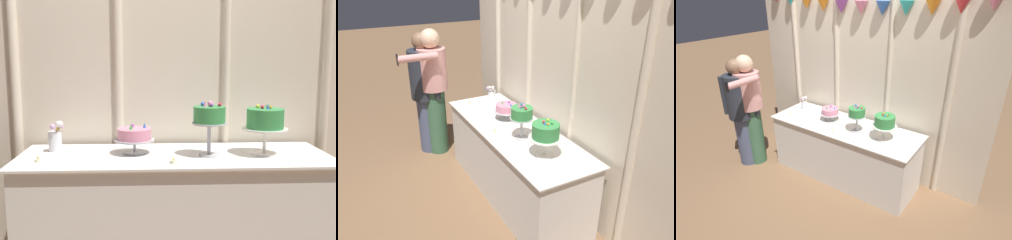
% 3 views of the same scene
% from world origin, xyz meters
% --- Properties ---
extents(draped_curtain, '(3.40, 0.16, 2.64)m').
position_xyz_m(draped_curtain, '(-0.01, 0.51, 1.41)').
color(draped_curtain, beige).
rests_on(draped_curtain, ground_plane).
extents(cake_table, '(2.03, 0.69, 0.79)m').
position_xyz_m(cake_table, '(0.00, 0.10, 0.39)').
color(cake_table, white).
rests_on(cake_table, ground_plane).
extents(cake_display_leftmost, '(0.27, 0.27, 0.20)m').
position_xyz_m(cake_display_leftmost, '(-0.26, 0.15, 0.90)').
color(cake_display_leftmost, '#B2B2B7').
rests_on(cake_display_leftmost, cake_table).
extents(cake_display_center, '(0.22, 0.22, 0.36)m').
position_xyz_m(cake_display_center, '(0.22, 0.06, 1.04)').
color(cake_display_center, '#B2B2B7').
rests_on(cake_display_center, cake_table).
extents(cake_display_rightmost, '(0.30, 0.30, 0.34)m').
position_xyz_m(cake_display_rightmost, '(0.59, 0.08, 1.01)').
color(cake_display_rightmost, silver).
rests_on(cake_display_rightmost, cake_table).
extents(flower_vase, '(0.11, 0.11, 0.21)m').
position_xyz_m(flower_vase, '(-0.80, 0.23, 0.87)').
color(flower_vase, silver).
rests_on(flower_vase, cake_table).
extents(tealight_far_left, '(0.04, 0.04, 0.04)m').
position_xyz_m(tealight_far_left, '(-0.84, -0.04, 0.80)').
color(tealight_far_left, beige).
rests_on(tealight_far_left, cake_table).
extents(tealight_near_left, '(0.05, 0.05, 0.04)m').
position_xyz_m(tealight_near_left, '(-0.02, -0.11, 0.80)').
color(tealight_near_left, beige).
rests_on(tealight_near_left, cake_table).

